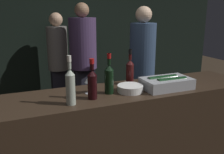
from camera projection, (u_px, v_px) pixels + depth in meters
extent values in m
cube|color=black|center=(56.00, 26.00, 4.23)|extent=(6.40, 0.06, 2.80)
cube|color=#2D2116|center=(113.00, 146.00, 2.20)|extent=(2.57, 0.56, 1.01)
cube|color=#9EA0A5|center=(166.00, 83.00, 2.15)|extent=(0.42, 0.26, 0.09)
cylinder|color=#143319|center=(172.00, 82.00, 2.12)|extent=(0.27, 0.08, 0.07)
cylinder|color=#143319|center=(162.00, 80.00, 2.18)|extent=(0.28, 0.08, 0.07)
cylinder|color=white|center=(130.00, 88.00, 2.07)|extent=(0.21, 0.21, 0.06)
cylinder|color=gray|center=(130.00, 86.00, 2.06)|extent=(0.18, 0.18, 0.01)
cylinder|color=silver|center=(89.00, 93.00, 2.03)|extent=(0.07, 0.07, 0.00)
cylinder|color=silver|center=(89.00, 88.00, 2.02)|extent=(0.01, 0.01, 0.09)
cone|color=silver|center=(89.00, 79.00, 2.00)|extent=(0.07, 0.07, 0.06)
cylinder|color=#380F0F|center=(130.00, 74.00, 2.26)|extent=(0.07, 0.07, 0.19)
cone|color=#380F0F|center=(130.00, 62.00, 2.23)|extent=(0.07, 0.07, 0.04)
cylinder|color=#380F0F|center=(130.00, 54.00, 2.22)|extent=(0.03, 0.03, 0.09)
cylinder|color=black|center=(130.00, 52.00, 2.21)|extent=(0.03, 0.03, 0.04)
cylinder|color=black|center=(109.00, 82.00, 2.01)|extent=(0.07, 0.07, 0.19)
cone|color=black|center=(109.00, 67.00, 1.98)|extent=(0.07, 0.07, 0.04)
cylinder|color=black|center=(109.00, 59.00, 1.96)|extent=(0.03, 0.03, 0.09)
cylinder|color=maroon|center=(109.00, 56.00, 1.96)|extent=(0.03, 0.03, 0.04)
cylinder|color=#9EA899|center=(71.00, 90.00, 1.77)|extent=(0.07, 0.07, 0.22)
cone|color=#9EA899|center=(70.00, 72.00, 1.73)|extent=(0.07, 0.07, 0.04)
cylinder|color=#9EA899|center=(69.00, 62.00, 1.71)|extent=(0.02, 0.02, 0.10)
cylinder|color=silver|center=(69.00, 59.00, 1.71)|extent=(0.03, 0.03, 0.04)
cylinder|color=black|center=(92.00, 87.00, 1.89)|extent=(0.07, 0.07, 0.18)
cone|color=black|center=(92.00, 73.00, 1.86)|extent=(0.07, 0.07, 0.04)
cylinder|color=black|center=(92.00, 64.00, 1.84)|extent=(0.03, 0.03, 0.08)
cylinder|color=maroon|center=(92.00, 61.00, 1.83)|extent=(0.04, 0.04, 0.04)
cube|color=black|center=(141.00, 105.00, 3.48)|extent=(0.25, 0.19, 0.79)
cylinder|color=#334766|center=(143.00, 51.00, 3.28)|extent=(0.34, 0.34, 0.72)
sphere|color=beige|center=(144.00, 15.00, 3.16)|extent=(0.21, 0.21, 0.21)
cube|color=black|center=(60.00, 91.00, 4.14)|extent=(0.24, 0.18, 0.74)
cylinder|color=slate|center=(57.00, 48.00, 3.95)|extent=(0.32, 0.32, 0.69)
sphere|color=tan|center=(56.00, 19.00, 3.84)|extent=(0.21, 0.21, 0.21)
cube|color=black|center=(84.00, 94.00, 3.88)|extent=(0.30, 0.22, 0.82)
cylinder|color=#473356|center=(83.00, 43.00, 3.68)|extent=(0.40, 0.40, 0.75)
sphere|color=#997051|center=(82.00, 10.00, 3.56)|extent=(0.21, 0.21, 0.21)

